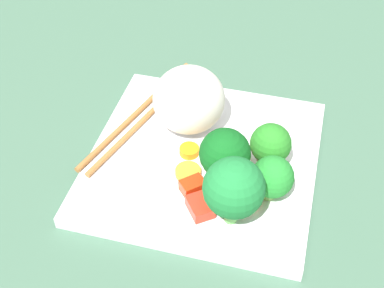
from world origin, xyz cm
name	(u,v)px	position (x,y,z in cm)	size (l,w,h in cm)	color
ground_plane	(203,171)	(0.00, 0.00, -1.00)	(110.00, 110.00, 2.00)	#426651
square_plate	(203,160)	(0.00, 0.00, 0.69)	(24.14, 24.14, 1.38)	white
rice_mound	(189,100)	(2.72, -4.42, 5.17)	(8.05, 7.91, 7.58)	white
broccoli_floret_0	(270,147)	(-6.96, 0.32, 4.59)	(4.28, 4.28, 5.64)	#73B756
broccoli_floret_1	(225,154)	(-2.90, 3.81, 6.04)	(5.08, 5.08, 7.38)	#7EBF56
broccoli_floret_2	(272,178)	(-7.74, 3.97, 4.11)	(4.24, 4.24, 5.11)	#73A650
broccoli_floret_3	(234,188)	(-4.54, 7.89, 6.02)	(5.82, 5.82, 7.73)	#61AD53
carrot_slice_0	(247,200)	(-5.63, 5.30, 1.68)	(2.77, 2.77, 0.60)	orange
carrot_slice_1	(219,156)	(-1.74, -0.05, 1.70)	(2.35, 2.35, 0.65)	#F69D35
carrot_slice_2	(237,151)	(-3.49, -1.22, 1.73)	(2.24, 2.24, 0.70)	orange
carrot_slice_3	(189,152)	(1.59, 0.20, 1.78)	(2.16, 2.16, 0.80)	orange
carrot_slice_4	(188,172)	(0.98, 3.06, 1.72)	(2.71, 2.71, 0.68)	orange
pepper_chunk_0	(200,207)	(-1.34, 7.49, 2.00)	(2.87, 2.13, 1.24)	red
pepper_chunk_1	(189,185)	(0.33, 5.08, 2.03)	(2.39, 1.71, 1.31)	red
pepper_chunk_2	(230,166)	(-3.17, 1.57, 2.20)	(2.56, 1.80, 1.65)	red
pepper_chunk_3	(246,180)	(-5.13, 3.31, 2.37)	(2.49, 2.50, 2.00)	red
chicken_piece_1	(224,193)	(-3.34, 5.72, 2.53)	(3.82, 3.43, 2.30)	tan
chopstick_pair	(142,114)	(8.40, -4.65, 1.70)	(8.63, 21.45, 0.64)	#A46A36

